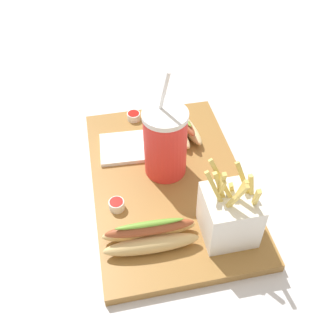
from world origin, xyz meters
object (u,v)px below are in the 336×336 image
at_px(hot_dog_2, 180,124).
at_px(ketchup_cup_1, 134,116).
at_px(hot_dog_1, 150,235).
at_px(soda_cup, 163,143).
at_px(fries_basket, 229,214).
at_px(ketchup_cup_2, 117,205).
at_px(napkin_stack, 124,148).

relative_size(hot_dog_2, ketchup_cup_1, 5.01).
height_order(hot_dog_1, ketchup_cup_1, hot_dog_1).
distance_m(hot_dog_1, hot_dog_2, 0.31).
relative_size(soda_cup, hot_dog_2, 1.51).
distance_m(fries_basket, ketchup_cup_2, 0.22).
xyz_separation_m(hot_dog_1, ketchup_cup_2, (0.09, 0.05, -0.01)).
distance_m(soda_cup, hot_dog_2, 0.14).
bearing_deg(hot_dog_2, ketchup_cup_2, 139.11).
height_order(fries_basket, ketchup_cup_1, fries_basket).
distance_m(hot_dog_1, ketchup_cup_2, 0.10).
distance_m(ketchup_cup_1, napkin_stack, 0.11).
bearing_deg(soda_cup, fries_basket, -155.40).
xyz_separation_m(fries_basket, ketchup_cup_2, (0.10, 0.19, -0.04)).
distance_m(fries_basket, hot_dog_2, 0.30).
height_order(fries_basket, napkin_stack, fries_basket).
relative_size(hot_dog_1, ketchup_cup_2, 5.69).
distance_m(ketchup_cup_1, ketchup_cup_2, 0.28).
relative_size(hot_dog_1, ketchup_cup_1, 5.39).
bearing_deg(ketchup_cup_1, hot_dog_2, -124.52).
height_order(fries_basket, hot_dog_1, fries_basket).
bearing_deg(soda_cup, hot_dog_1, 161.20).
height_order(ketchup_cup_1, ketchup_cup_2, ketchup_cup_2).
bearing_deg(hot_dog_1, ketchup_cup_2, 28.93).
xyz_separation_m(soda_cup, napkin_stack, (0.08, 0.08, -0.07)).
xyz_separation_m(hot_dog_2, ketchup_cup_1, (0.07, 0.10, -0.01)).
bearing_deg(ketchup_cup_2, hot_dog_2, -40.89).
bearing_deg(fries_basket, napkin_stack, 31.24).
relative_size(soda_cup, ketchup_cup_1, 7.57).
distance_m(hot_dog_1, ketchup_cup_1, 0.36).
bearing_deg(soda_cup, ketchup_cup_1, 11.63).
height_order(hot_dog_2, ketchup_cup_1, hot_dog_2).
height_order(soda_cup, ketchup_cup_2, soda_cup).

